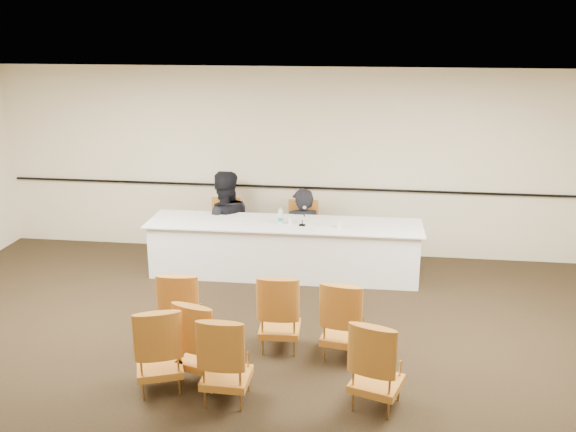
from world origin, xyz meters
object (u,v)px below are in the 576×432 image
object	(u,v)px
microphone	(302,217)
panelist_main_chair	(302,233)
aud_chair_extra	(204,341)
drinking_glass	(290,221)
aud_chair_back_mid	(226,357)
aud_chair_front_right	(344,318)
aud_chair_back_right	(378,363)
aud_chair_front_mid	(280,311)
coffee_cup	(339,224)
panelist_second_chair	(224,230)
water_bottle	(280,216)
aud_chair_front_left	(182,308)
panelist_main	(302,242)
aud_chair_back_left	(159,347)
panel_table	(284,249)
panelist_second	(224,230)

from	to	relation	value
microphone	panelist_main_chair	bearing A→B (deg)	103.55
aud_chair_extra	drinking_glass	bearing A→B (deg)	97.64
aud_chair_back_mid	aud_chair_front_right	bearing A→B (deg)	43.89
aud_chair_back_right	aud_chair_front_mid	bearing A→B (deg)	154.85
aud_chair_front_mid	panelist_main_chair	bearing A→B (deg)	88.63
coffee_cup	aud_chair_front_mid	xyz separation A→B (m)	(-0.55, -2.13, -0.40)
panelist_second_chair	drinking_glass	size ratio (longest dim) A/B	9.50
water_bottle	aud_chair_front_left	size ratio (longest dim) A/B	0.25
panelist_main	panelist_main_chair	world-z (taller)	panelist_main
aud_chair_back_left	aud_chair_extra	size ratio (longest dim) A/B	1.00
aud_chair_front_mid	aud_chair_extra	xyz separation A→B (m)	(-0.68, -0.82, 0.00)
panel_table	water_bottle	distance (m)	0.53
panelist_second_chair	aud_chair_back_mid	distance (m)	4.09
aud_chair_back_right	aud_chair_extra	xyz separation A→B (m)	(-1.79, 0.22, 0.00)
aud_chair_extra	aud_chair_back_mid	bearing A→B (deg)	-28.28
panelist_main	coffee_cup	world-z (taller)	panelist_main
water_bottle	aud_chair_back_mid	world-z (taller)	water_bottle
coffee_cup	aud_chair_extra	xyz separation A→B (m)	(-1.23, -2.95, -0.40)
panelist_main	microphone	world-z (taller)	panelist_main
drinking_glass	aud_chair_front_mid	bearing A→B (deg)	-85.64
panelist_second	drinking_glass	xyz separation A→B (m)	(1.15, -0.63, 0.40)
panelist_second	aud_chair_front_right	bearing A→B (deg)	106.36
panel_table	panelist_main_chair	size ratio (longest dim) A/B	4.27
microphone	coffee_cup	xyz separation A→B (m)	(0.54, -0.04, -0.07)
aud_chair_front_left	aud_chair_extra	bearing A→B (deg)	-63.02
aud_chair_front_left	aud_chair_back_right	world-z (taller)	same
microphone	panel_table	bearing A→B (deg)	167.60
aud_chair_front_left	panelist_main_chair	bearing A→B (deg)	65.50
coffee_cup	aud_chair_back_right	bearing A→B (deg)	-79.92
panelist_main	aud_chair_front_mid	distance (m)	2.87
aud_chair_back_left	aud_chair_back_mid	distance (m)	0.74
aud_chair_back_mid	aud_chair_back_right	bearing A→B (deg)	4.61
water_bottle	coffee_cup	size ratio (longest dim) A/B	1.97
aud_chair_back_mid	aud_chair_back_right	size ratio (longest dim) A/B	1.00
panel_table	panelist_main	xyz separation A→B (m)	(0.20, 0.59, -0.09)
panelist_second	drinking_glass	distance (m)	1.37
aud_chair_front_left	water_bottle	bearing A→B (deg)	65.98
drinking_glass	aud_chair_front_mid	size ratio (longest dim) A/B	0.11
panelist_main	drinking_glass	distance (m)	0.85
panelist_main	panelist_main_chair	size ratio (longest dim) A/B	1.86
microphone	aud_chair_front_mid	distance (m)	2.22
aud_chair_front_right	water_bottle	bearing A→B (deg)	123.39
coffee_cup	microphone	bearing A→B (deg)	175.23
water_bottle	drinking_glass	size ratio (longest dim) A/B	2.38
panelist_second	aud_chair_front_mid	bearing A→B (deg)	96.23
coffee_cup	aud_chair_back_mid	xyz separation A→B (m)	(-0.92, -3.26, -0.40)
panelist_main	aud_chair_front_left	distance (m)	3.13
drinking_glass	aud_chair_back_left	size ratio (longest dim) A/B	0.11
water_bottle	coffee_cup	distance (m)	0.88
panelist_main_chair	aud_chair_front_mid	bearing A→B (deg)	-89.39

